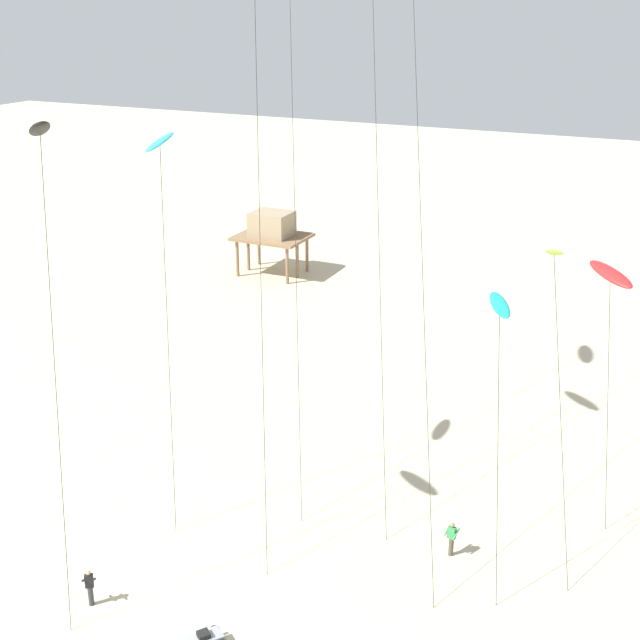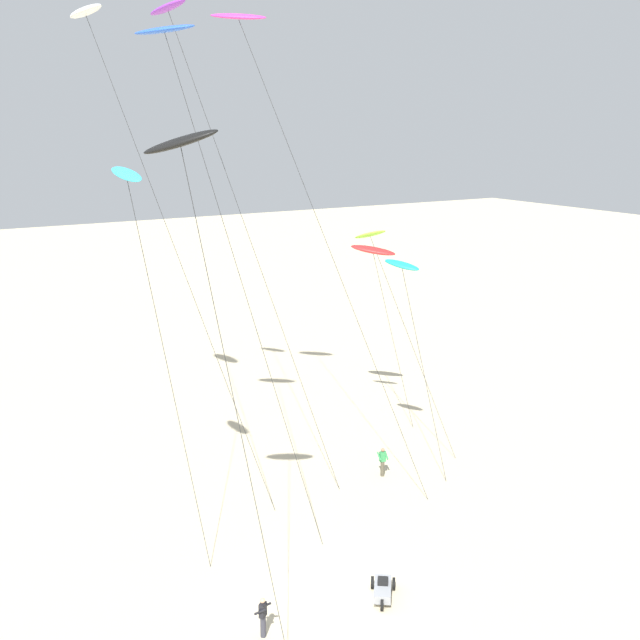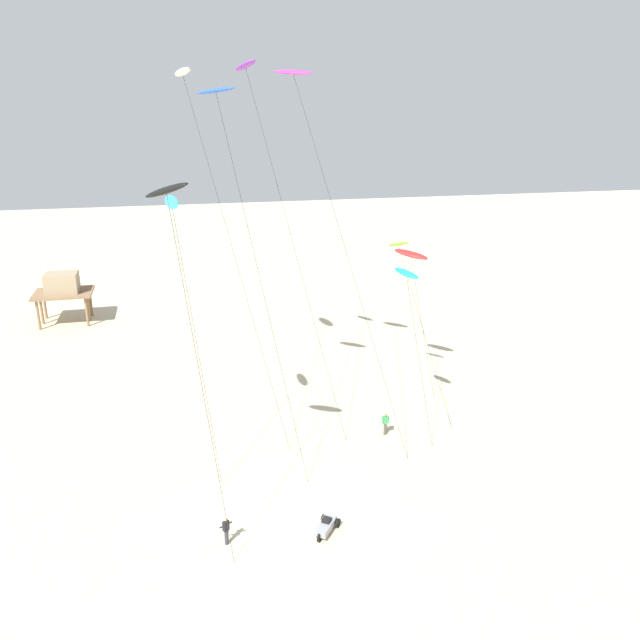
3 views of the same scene
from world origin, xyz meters
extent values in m
plane|color=beige|center=(0.00, 0.00, 0.00)|extent=(260.00, 260.00, 0.00)
ellipsoid|color=red|center=(13.12, 15.97, 11.39)|extent=(2.64, 2.64, 0.93)
cylinder|color=#262626|center=(13.86, 14.60, 5.63)|extent=(1.52, 2.77, 11.26)
ellipsoid|color=blue|center=(-1.99, 10.99, 23.35)|extent=(2.71, 2.66, 0.63)
cylinder|color=#262626|center=(0.00, 7.35, 11.62)|extent=(4.00, 7.31, 23.24)
ellipsoid|color=#8CD833|center=(10.99, 13.24, 12.87)|extent=(1.36, 2.15, 0.91)
cylinder|color=#262626|center=(12.39, 10.66, 6.39)|extent=(2.85, 5.20, 12.79)
ellipsoid|color=#33BFE0|center=(-5.09, 7.89, 17.20)|extent=(1.08, 2.51, 0.88)
cylinder|color=#262626|center=(-4.21, 6.26, 8.55)|extent=(1.81, 3.29, 17.11)
ellipsoid|color=white|center=(-3.70, 17.51, 24.72)|extent=(1.49, 3.50, 0.83)
cylinder|color=#262626|center=(-1.04, 12.65, 12.28)|extent=(5.33, 9.76, 24.57)
ellipsoid|color=#D8339E|center=(3.55, 14.88, 24.66)|extent=(2.84, 2.66, 0.64)
cylinder|color=#262626|center=(6.32, 9.80, 12.27)|extent=(5.57, 10.18, 24.56)
ellipsoid|color=teal|center=(9.88, 8.58, 11.87)|extent=(1.57, 2.04, 0.78)
cylinder|color=#262626|center=(10.60, 7.26, 5.88)|extent=(1.48, 2.68, 11.77)
ellipsoid|color=purple|center=(0.65, 17.43, 25.19)|extent=(1.67, 2.77, 0.86)
cylinder|color=#262626|center=(3.19, 12.78, 12.53)|extent=(5.11, 9.34, 25.08)
ellipsoid|color=black|center=(-5.28, 1.07, 18.65)|extent=(2.56, 2.53, 1.24)
cylinder|color=#262626|center=(-4.29, -0.74, 9.26)|extent=(2.01, 3.65, 18.53)
cylinder|color=#4C4738|center=(8.68, 8.32, 0.44)|extent=(0.22, 0.22, 0.88)
cube|color=#338C4C|center=(8.68, 8.32, 1.17)|extent=(0.38, 0.27, 0.58)
sphere|color=#9E7051|center=(8.68, 8.32, 1.57)|extent=(0.20, 0.20, 0.20)
cylinder|color=#338C4C|center=(8.90, 8.27, 1.22)|extent=(0.20, 0.51, 0.39)
cylinder|color=#338C4C|center=(8.47, 8.36, 1.22)|extent=(0.20, 0.51, 0.39)
cylinder|color=#33333D|center=(-3.54, -1.01, 0.44)|extent=(0.22, 0.22, 0.88)
cube|color=black|center=(-3.54, -1.01, 1.17)|extent=(0.39, 0.36, 0.58)
sphere|color=tan|center=(-3.54, -1.01, 1.57)|extent=(0.20, 0.20, 0.20)
cylinder|color=black|center=(-3.72, -1.15, 1.22)|extent=(0.37, 0.46, 0.39)
cylinder|color=black|center=(-3.37, -0.88, 1.22)|extent=(0.37, 0.46, 0.39)
cube|color=gray|center=(1.87, -1.32, 0.44)|extent=(1.58, 1.78, 0.36)
cube|color=black|center=(1.96, -1.20, 0.72)|extent=(0.62, 0.62, 0.20)
cylinder|color=black|center=(1.39, -1.97, 0.26)|extent=(0.41, 0.49, 0.52)
cylinder|color=black|center=(2.67, -1.02, 0.26)|extent=(0.41, 0.49, 0.52)
cylinder|color=black|center=(1.94, -0.47, 0.26)|extent=(0.41, 0.49, 0.52)
camera|label=1|loc=(16.57, -21.93, 23.11)|focal=47.08mm
camera|label=2|loc=(-15.36, -25.02, 19.33)|focal=44.44mm
camera|label=3|loc=(-5.04, -29.06, 22.16)|focal=34.61mm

